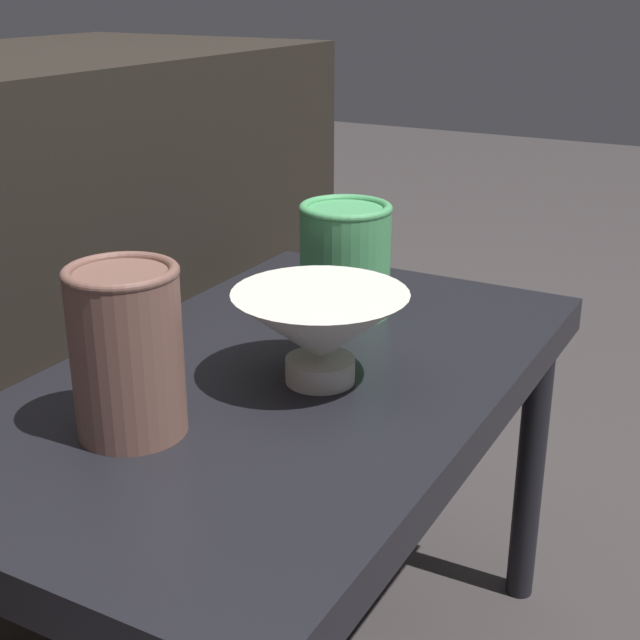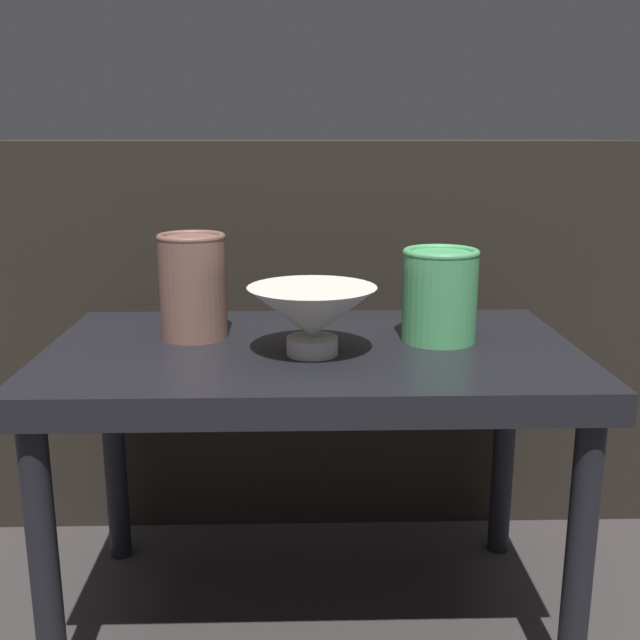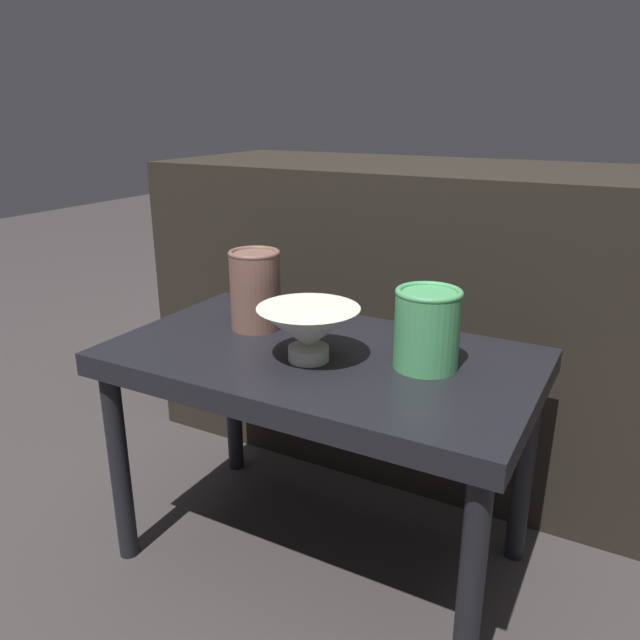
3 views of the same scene
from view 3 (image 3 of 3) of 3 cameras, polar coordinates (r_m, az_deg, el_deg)
The scene contains 6 objects.
ground_plane at distance 1.29m, azimuth 0.10°, elevation -20.61°, with size 8.00×8.00×0.00m, color #383333.
table at distance 1.09m, azimuth 0.11°, elevation -5.29°, with size 0.73×0.42×0.42m.
couch_backdrop at distance 1.55m, azimuth 9.41°, elevation 0.90°, with size 1.26×0.50×0.70m.
bowl at distance 1.02m, azimuth -0.89°, elevation -0.84°, with size 0.17×0.17×0.09m.
vase_textured_left at distance 1.17m, azimuth -5.93°, elevation 2.88°, with size 0.10×0.10×0.15m.
vase_colorful_right at distance 1.00m, azimuth 9.77°, elevation -0.66°, with size 0.11×0.11×0.13m.
Camera 3 is at (0.48, -0.88, 0.82)m, focal length 35.00 mm.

